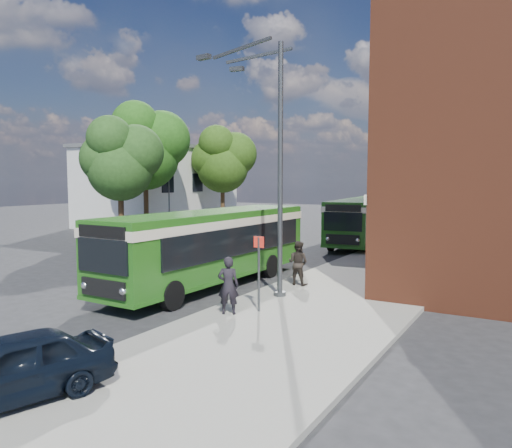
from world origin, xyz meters
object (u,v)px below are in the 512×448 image
Objects in this scene: street_lamp at (271,165)px; bus_rear at (364,217)px; bus_front at (211,241)px; parked_car at (9,368)px.

street_lamp is 0.79× the size of bus_rear.
bus_front is at bearing -94.76° from bus_rear.
street_lamp is 2.36× the size of parked_car.
street_lamp reaches higher than parked_car.
street_lamp is 4.36m from bus_front.
bus_front is (-3.13, 0.69, -2.96)m from street_lamp.
bus_front is 15.55m from bus_rear.
street_lamp reaches higher than bus_front.
bus_rear is (-1.84, 16.18, -2.96)m from street_lamp.
bus_rear is 26.38m from parked_car.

